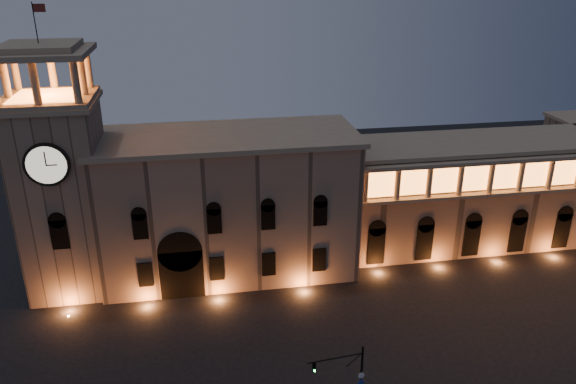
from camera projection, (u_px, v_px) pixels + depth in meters
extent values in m
cube|color=#8D725C|center=(229.00, 206.00, 68.13)|extent=(30.00, 12.00, 17.00)
cube|color=#9E886D|center=(226.00, 137.00, 64.75)|extent=(30.80, 12.80, 0.60)
cube|color=black|center=(182.00, 272.00, 64.40)|extent=(5.00, 1.40, 6.00)
cylinder|color=black|center=(180.00, 249.00, 63.24)|extent=(5.00, 1.40, 5.00)
cube|color=orange|center=(182.00, 275.00, 64.29)|extent=(4.20, 0.20, 5.00)
cube|color=#8D725C|center=(65.00, 201.00, 63.38)|extent=(9.00, 9.00, 22.00)
cube|color=#9E886D|center=(48.00, 103.00, 59.06)|extent=(9.80, 9.80, 0.50)
cylinder|color=black|center=(47.00, 165.00, 56.82)|extent=(4.60, 0.35, 4.60)
cylinder|color=beige|center=(46.00, 165.00, 56.69)|extent=(4.00, 0.12, 4.00)
cube|color=#9E886D|center=(48.00, 98.00, 58.87)|extent=(9.40, 9.40, 0.50)
cube|color=orange|center=(47.00, 95.00, 58.75)|extent=(6.80, 6.80, 0.15)
cylinder|color=#9E886D|center=(35.00, 83.00, 54.51)|extent=(0.76, 0.76, 4.20)
cylinder|color=#9E886D|center=(76.00, 82.00, 55.10)|extent=(0.76, 0.76, 4.20)
cylinder|color=#9E886D|center=(15.00, 70.00, 60.83)|extent=(0.76, 0.76, 4.20)
cylinder|color=#9E886D|center=(52.00, 69.00, 61.42)|extent=(0.76, 0.76, 4.20)
cylinder|color=#9E886D|center=(88.00, 68.00, 62.01)|extent=(0.76, 0.76, 4.20)
cylinder|color=#9E886D|center=(5.00, 77.00, 57.37)|extent=(0.76, 0.76, 4.20)
cylinder|color=#9E886D|center=(82.00, 75.00, 58.56)|extent=(0.76, 0.76, 4.20)
cube|color=#9E886D|center=(40.00, 52.00, 57.04)|extent=(9.80, 9.80, 0.60)
cube|color=#9E886D|center=(39.00, 46.00, 56.81)|extent=(7.50, 7.50, 0.60)
cylinder|color=black|center=(35.00, 23.00, 55.93)|extent=(0.10, 0.10, 4.00)
plane|color=maroon|center=(39.00, 8.00, 55.48)|extent=(1.20, 0.00, 1.20)
cube|color=#886D57|center=(480.00, 193.00, 75.81)|extent=(40.00, 10.00, 14.00)
cube|color=#9E886D|center=(487.00, 142.00, 73.02)|extent=(40.60, 10.60, 0.50)
cube|color=#9E886D|center=(503.00, 193.00, 69.92)|extent=(40.00, 1.20, 0.40)
cube|color=#9E886D|center=(509.00, 160.00, 68.27)|extent=(40.00, 1.40, 0.50)
cube|color=orange|center=(504.00, 175.00, 69.57)|extent=(38.00, 0.15, 3.60)
cylinder|color=#9E886D|center=(365.00, 186.00, 66.28)|extent=(0.70, 0.70, 4.00)
cylinder|color=#9E886D|center=(398.00, 184.00, 66.90)|extent=(0.70, 0.70, 4.00)
cylinder|color=#9E886D|center=(429.00, 181.00, 67.52)|extent=(0.70, 0.70, 4.00)
cylinder|color=#9E886D|center=(460.00, 179.00, 68.14)|extent=(0.70, 0.70, 4.00)
cylinder|color=#9E886D|center=(491.00, 177.00, 68.76)|extent=(0.70, 0.70, 4.00)
cylinder|color=#9E886D|center=(521.00, 176.00, 69.38)|extent=(0.70, 0.70, 4.00)
cylinder|color=#9E886D|center=(551.00, 174.00, 70.01)|extent=(0.70, 0.70, 4.00)
cylinder|color=black|center=(361.00, 381.00, 47.37)|extent=(0.19, 0.19, 6.69)
sphere|color=black|center=(363.00, 347.00, 46.05)|extent=(0.27, 0.27, 0.27)
cylinder|color=black|center=(335.00, 358.00, 45.69)|extent=(4.76, 0.58, 0.11)
cube|color=black|center=(314.00, 367.00, 45.43)|extent=(0.31, 0.29, 0.81)
cylinder|color=#0CE53F|center=(315.00, 371.00, 45.39)|extent=(0.18, 0.09, 0.17)
cylinder|color=silver|center=(361.00, 376.00, 46.98)|extent=(0.57, 0.09, 0.57)
cylinder|color=navy|center=(361.00, 383.00, 47.28)|extent=(0.57, 0.09, 0.57)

